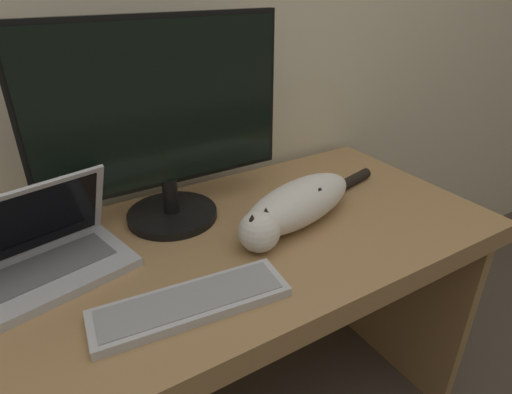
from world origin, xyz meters
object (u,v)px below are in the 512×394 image
object	(u,v)px
laptop	(39,258)
external_keyboard	(191,303)
monitor	(163,124)
cat	(296,204)

from	to	relation	value
laptop	external_keyboard	world-z (taller)	laptop
monitor	laptop	world-z (taller)	monitor
monitor	external_keyboard	bearing A→B (deg)	-105.61
laptop	external_keyboard	bearing A→B (deg)	-61.11
cat	monitor	bearing A→B (deg)	129.23
laptop	cat	xyz separation A→B (m)	(0.60, -0.11, 0.01)
external_keyboard	cat	size ratio (longest dim) A/B	0.71
laptop	external_keyboard	distance (m)	0.35
laptop	external_keyboard	xyz separation A→B (m)	(0.23, -0.26, -0.03)
external_keyboard	monitor	bearing A→B (deg)	80.12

